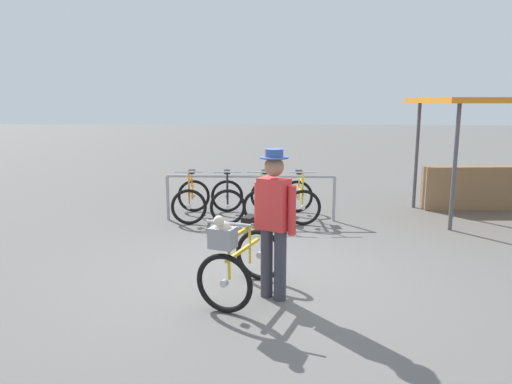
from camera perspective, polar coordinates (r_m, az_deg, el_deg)
ground_plane at (r=6.20m, az=0.25°, el=-10.21°), size 80.00×80.00×0.00m
bike_rack_rail at (r=8.89m, az=-0.67°, el=0.72°), size 3.21×0.18×0.88m
racked_bike_orange at (r=9.23m, az=-7.80°, el=-0.87°), size 0.77×1.18×0.98m
racked_bike_black at (r=9.15m, az=-3.47°, el=-0.90°), size 0.81×1.20×0.98m
racked_bike_lime at (r=9.11m, az=0.92°, el=-0.92°), size 0.73×1.13×0.97m
racked_bike_yellow at (r=9.13m, az=5.31°, el=-0.94°), size 0.76×1.15×0.97m
featured_bicycle at (r=5.40m, az=-2.06°, el=-8.01°), size 0.97×1.26×1.09m
person_with_featured_bike at (r=5.30m, az=2.15°, el=-3.17°), size 0.47×0.34×1.72m
market_stall at (r=10.48m, az=26.67°, el=5.15°), size 3.30×2.58×2.30m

